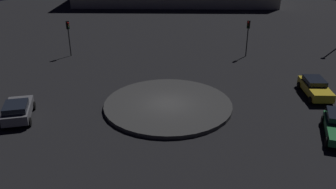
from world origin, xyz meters
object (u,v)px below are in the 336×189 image
at_px(car_grey, 18,110).
at_px(traffic_light_north, 248,31).
at_px(car_yellow, 315,87).
at_px(traffic_light_west, 68,31).

xyz_separation_m(car_grey, traffic_light_north, (3.24, 25.33, 2.16)).
bearing_deg(car_grey, car_yellow, -92.25).
distance_m(car_yellow, traffic_light_north, 11.71).
bearing_deg(traffic_light_west, car_yellow, 25.19).
distance_m(car_grey, traffic_light_west, 15.62).
distance_m(car_grey, traffic_light_north, 25.63).
distance_m(traffic_light_west, traffic_light_north, 20.25).
relative_size(traffic_light_west, traffic_light_north, 0.97).
bearing_deg(car_yellow, traffic_light_north, -158.49).
height_order(traffic_light_west, traffic_light_north, traffic_light_north).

